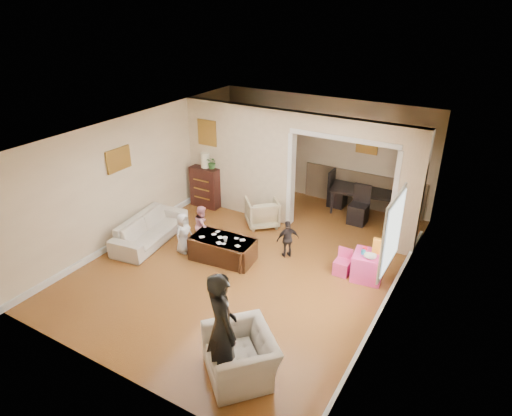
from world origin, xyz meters
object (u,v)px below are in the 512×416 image
Objects in this scene: armchair_front at (241,356)px; table_lamp at (205,160)px; armchair_back at (262,212)px; child_kneel_b at (203,225)px; child_kneel_a at (183,233)px; adult_person at (222,328)px; dining_table at (367,201)px; cyan_cup at (363,252)px; dresser at (207,186)px; coffee_table at (223,249)px; child_toddler at (288,239)px; sofa at (150,229)px; play_table at (368,266)px; coffee_cup at (225,239)px.

armchair_front is 5.69m from table_lamp.
child_kneel_b is (-0.64, -1.38, 0.12)m from armchair_back.
adult_person is at bearing -129.17° from child_kneel_a.
adult_person reaches higher than child_kneel_b.
armchair_back is 1.52m from child_kneel_b.
cyan_cup is at bearing -83.77° from dining_table.
dresser is at bearing -18.12° from adult_person.
cyan_cup is (2.57, 0.76, 0.32)m from coffee_table.
armchair_back is at bearing -8.08° from table_lamp.
child_toddler is at bearing -44.76° from adult_person.
cyan_cup is 0.10× the size of child_toddler.
armchair_back is 2.80m from cyan_cup.
child_kneel_a is 2.10m from child_toddler.
child_kneel_a is at bearing -135.33° from dining_table.
child_toddler is (-0.74, -2.77, 0.09)m from dining_table.
sofa is 4.53m from play_table.
child_kneel_b is at bearing -171.47° from play_table.
child_kneel_b is at bearing 156.37° from coffee_cup.
child_kneel_a is 1.09× the size of child_toddler.
armchair_back is 0.56× the size of coffee_table.
dining_table is (-0.78, 2.76, -0.25)m from cyan_cup.
cyan_cup is (4.32, 0.92, 0.28)m from sofa.
table_lamp reaches higher than child_kneel_b.
armchair_back is 1.93m from table_lamp.
coffee_table is 13.00× the size of coffee_cup.
adult_person is 2.15× the size of child_toddler.
coffee_cup is (0.10, -0.05, 0.28)m from coffee_table.
cyan_cup is at bearing -70.92° from adult_person.
play_table is at bearing 135.43° from child_toddler.
dresser is 2.62m from coffee_table.
cyan_cup is at bearing -14.99° from table_lamp.
dining_table is 1.97× the size of child_kneel_b.
dresser is 1.17× the size of child_kneel_a.
armchair_back is 0.89× the size of child_toddler.
dresser is at bearing 132.72° from coffee_table.
coffee_cup is at bearing -161.93° from cyan_cup.
table_lamp reaches higher than armchair_front.
child_kneel_a is 0.47m from child_kneel_b.
table_lamp reaches higher than child_kneel_a.
adult_person is at bearing -165.87° from child_kneel_b.
coffee_table is at bearing -21.98° from adult_person.
armchair_front is 3.21m from child_toddler.
child_toddler is at bearing -179.79° from cyan_cup.
armchair_front reaches higher than coffee_table.
play_table is 3.65m from child_kneel_a.
sofa is 23.73× the size of cyan_cup.
table_lamp is 2.80m from coffee_cup.
adult_person is at bearing -131.98° from sofa.
play_table is at bearing -85.51° from sofa.
child_toddler is at bearing 40.10° from coffee_cup.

